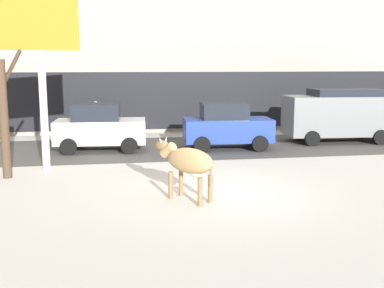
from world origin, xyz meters
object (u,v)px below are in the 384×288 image
(pedestrian_near_billboard, at_px, (96,120))
(cow_tan, at_px, (188,162))
(billboard, at_px, (40,34))
(car_grey_van, at_px, (339,114))
(car_blue_hatchback, at_px, (227,126))
(car_white_hatchback, at_px, (100,127))
(bare_tree_left_lot, at_px, (2,111))

(pedestrian_near_billboard, bearing_deg, cow_tan, -76.12)
(billboard, height_order, car_grey_van, billboard)
(car_blue_hatchback, distance_m, car_grey_van, 5.33)
(car_white_hatchback, bearing_deg, pedestrian_near_billboard, 94.37)
(car_blue_hatchback, height_order, car_grey_van, car_grey_van)
(pedestrian_near_billboard, bearing_deg, billboard, -102.48)
(cow_tan, relative_size, car_grey_van, 0.37)
(car_blue_hatchback, relative_size, car_grey_van, 0.76)
(car_grey_van, bearing_deg, billboard, -162.22)
(car_white_hatchback, distance_m, car_grey_van, 10.31)
(car_white_hatchback, bearing_deg, car_grey_van, 2.61)
(billboard, bearing_deg, car_grey_van, 17.78)
(cow_tan, bearing_deg, car_grey_van, 44.95)
(car_white_hatchback, bearing_deg, car_blue_hatchback, -4.46)
(billboard, distance_m, bare_tree_left_lot, 2.67)
(cow_tan, relative_size, car_blue_hatchback, 0.48)
(car_grey_van, height_order, bare_tree_left_lot, bare_tree_left_lot)
(cow_tan, relative_size, bare_tree_left_lot, 0.45)
(billboard, height_order, pedestrian_near_billboard, billboard)
(cow_tan, bearing_deg, billboard, 134.12)
(car_white_hatchback, bearing_deg, bare_tree_left_lot, -122.64)
(car_blue_hatchback, height_order, bare_tree_left_lot, bare_tree_left_lot)
(car_grey_van, relative_size, pedestrian_near_billboard, 2.72)
(billboard, xyz_separation_m, car_white_hatchback, (1.63, 3.35, -3.39))
(bare_tree_left_lot, bearing_deg, car_white_hatchback, 57.36)
(car_blue_hatchback, xyz_separation_m, bare_tree_left_lot, (-7.73, -3.80, 1.08))
(car_grey_van, relative_size, bare_tree_left_lot, 1.23)
(cow_tan, bearing_deg, pedestrian_near_billboard, 103.88)
(cow_tan, distance_m, bare_tree_left_lot, 6.09)
(cow_tan, relative_size, car_white_hatchback, 0.48)
(car_grey_van, xyz_separation_m, pedestrian_near_billboard, (-10.52, 2.51, -0.36))
(car_grey_van, height_order, pedestrian_near_billboard, car_grey_van)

